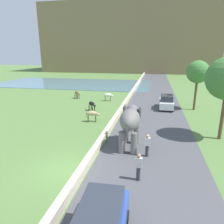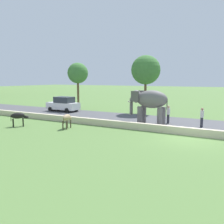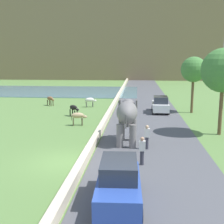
# 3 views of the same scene
# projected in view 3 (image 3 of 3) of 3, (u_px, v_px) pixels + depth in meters

# --- Properties ---
(ground_plane) EXTENTS (220.00, 220.00, 0.00)m
(ground_plane) POSITION_uv_depth(u_px,v_px,m) (64.00, 162.00, 16.51)
(ground_plane) COLOR #567A3D
(road_surface) EXTENTS (7.00, 120.00, 0.06)m
(road_surface) POSITION_uv_depth(u_px,v_px,m) (145.00, 106.00, 35.66)
(road_surface) COLOR #4C4C51
(road_surface) RESTS_ON ground
(barrier_wall) EXTENTS (0.40, 110.00, 0.55)m
(barrier_wall) POSITION_uv_depth(u_px,v_px,m) (113.00, 107.00, 33.99)
(barrier_wall) COLOR beige
(barrier_wall) RESTS_ON ground
(lake) EXTENTS (36.00, 18.00, 0.08)m
(lake) POSITION_uv_depth(u_px,v_px,m) (38.00, 91.00, 52.88)
(lake) COLOR slate
(lake) RESTS_ON ground
(hill_distant) EXTENTS (64.00, 28.00, 24.71)m
(hill_distant) POSITION_uv_depth(u_px,v_px,m) (106.00, 37.00, 90.88)
(hill_distant) COLOR #7F6B4C
(hill_distant) RESTS_ON ground
(elephant) EXTENTS (1.43, 3.47, 2.99)m
(elephant) POSITION_uv_depth(u_px,v_px,m) (127.00, 115.00, 19.76)
(elephant) COLOR slate
(elephant) RESTS_ON ground
(person_beside_elephant) EXTENTS (0.36, 0.22, 1.63)m
(person_beside_elephant) POSITION_uv_depth(u_px,v_px,m) (147.00, 137.00, 18.59)
(person_beside_elephant) COLOR #33333D
(person_beside_elephant) RESTS_ON ground
(person_trailing) EXTENTS (0.36, 0.22, 1.63)m
(person_trailing) POSITION_uv_depth(u_px,v_px,m) (142.00, 150.00, 15.82)
(person_trailing) COLOR #33333D
(person_trailing) RESTS_ON ground
(car_white) EXTENTS (1.87, 4.04, 1.80)m
(car_white) POSITION_uv_depth(u_px,v_px,m) (160.00, 105.00, 31.48)
(car_white) COLOR white
(car_white) RESTS_ON ground
(car_blue) EXTENTS (1.92, 4.06, 1.80)m
(car_blue) POSITION_uv_depth(u_px,v_px,m) (119.00, 183.00, 11.64)
(car_blue) COLOR #2D4CA8
(car_blue) RESTS_ON ground
(cow_black) EXTENTS (1.28, 1.15, 1.15)m
(cow_black) POSITION_uv_depth(u_px,v_px,m) (74.00, 108.00, 29.58)
(cow_black) COLOR black
(cow_black) RESTS_ON ground
(cow_brown) EXTENTS (1.28, 1.14, 1.15)m
(cow_brown) POSITION_uv_depth(u_px,v_px,m) (50.00, 99.00, 36.35)
(cow_brown) COLOR brown
(cow_brown) RESTS_ON ground
(cow_tan) EXTENTS (1.42, 0.69, 1.15)m
(cow_tan) POSITION_uv_depth(u_px,v_px,m) (78.00, 116.00, 25.48)
(cow_tan) COLOR tan
(cow_tan) RESTS_ON ground
(cow_white) EXTENTS (1.42, 0.72, 1.15)m
(cow_white) POSITION_uv_depth(u_px,v_px,m) (90.00, 100.00, 35.21)
(cow_white) COLOR silver
(cow_white) RESTS_ON ground
(tree_near) EXTENTS (3.33, 3.33, 6.60)m
(tree_near) POSITION_uv_depth(u_px,v_px,m) (223.00, 71.00, 21.66)
(tree_near) COLOR brown
(tree_near) RESTS_ON ground
(tree_mid) EXTENTS (2.69, 2.69, 6.02)m
(tree_mid) POSITION_uv_depth(u_px,v_px,m) (194.00, 70.00, 30.83)
(tree_mid) COLOR brown
(tree_mid) RESTS_ON ground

